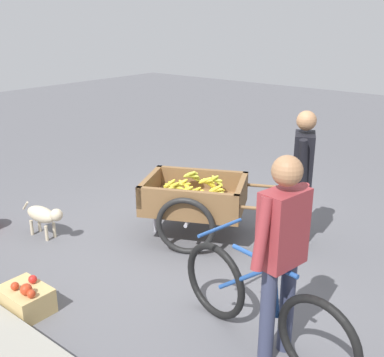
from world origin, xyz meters
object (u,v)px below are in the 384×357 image
at_px(fruit_cart, 195,200).
at_px(mixed_fruit_crate, 26,299).
at_px(vendor_person, 303,169).
at_px(dog, 44,215).
at_px(bicycle, 261,305).
at_px(cyclist_person, 282,244).

height_order(fruit_cart, mixed_fruit_crate, fruit_cart).
relative_size(fruit_cart, mixed_fruit_crate, 4.13).
xyz_separation_m(fruit_cart, vendor_person, (-1.02, -0.50, 0.45)).
xyz_separation_m(vendor_person, mixed_fruit_crate, (1.24, 2.54, -0.77)).
bearing_deg(vendor_person, dog, 34.37).
distance_m(vendor_person, mixed_fruit_crate, 2.93).
height_order(fruit_cart, vendor_person, vendor_person).
relative_size(vendor_person, bicycle, 0.92).
bearing_deg(cyclist_person, vendor_person, -68.08).
bearing_deg(bicycle, mixed_fruit_crate, 26.46).
bearing_deg(dog, cyclist_person, 178.46).
relative_size(vendor_person, dog, 2.24).
height_order(bicycle, dog, bicycle).
distance_m(fruit_cart, bicycle, 1.94).
height_order(vendor_person, dog, vendor_person).
bearing_deg(bicycle, vendor_person, -72.33).
relative_size(bicycle, dog, 2.44).
distance_m(cyclist_person, mixed_fruit_crate, 2.25).
distance_m(vendor_person, dog, 2.91).
bearing_deg(fruit_cart, cyclist_person, 145.26).
distance_m(fruit_cart, dog, 1.73).
distance_m(bicycle, cyclist_person, 0.59).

